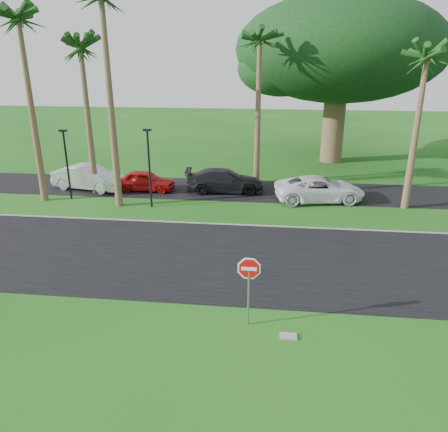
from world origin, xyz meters
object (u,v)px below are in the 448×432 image
Objects in this scene: car_red at (145,181)px; stop_sign_near at (249,277)px; car_dark at (225,181)px; car_minivan at (319,189)px; car_silver at (89,178)px.

stop_sign_near is at bearing -152.23° from car_red.
stop_sign_near is 0.51× the size of car_dark.
car_dark is 0.94× the size of car_minivan.
car_dark is (5.28, 0.38, 0.07)m from car_red.
car_silver is 1.24× the size of car_red.
stop_sign_near reaches higher than car_silver.
car_minivan reaches higher than car_red.
stop_sign_near reaches higher than car_minivan.
stop_sign_near is 16.67m from car_red.
car_red is at bearing 75.83° from car_minivan.
car_silver is (-11.63, 14.54, -0.96)m from stop_sign_near.
car_dark is (9.12, 0.53, -0.06)m from car_silver.
car_dark is at bearing 99.44° from stop_sign_near.
stop_sign_near is 14.29m from car_minivan.
car_dark is 6.18m from car_minivan.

